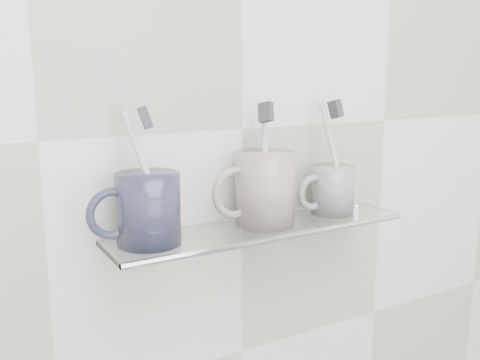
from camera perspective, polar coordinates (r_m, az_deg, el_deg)
wall_back at (r=0.88m, az=0.20°, el=5.45°), size 2.50×0.00×2.50m
shelf_glass at (r=0.86m, az=2.27°, el=-5.17°), size 0.50×0.12×0.01m
shelf_rail at (r=0.82m, az=4.37°, el=-6.14°), size 0.50×0.01×0.01m
bracket_left at (r=0.82m, az=-12.13°, el=-7.08°), size 0.02×0.03×0.02m
bracket_right at (r=1.02m, az=10.86°, el=-3.33°), size 0.02×0.03×0.02m
mug_left at (r=0.77m, az=-9.74°, el=-3.05°), size 0.10×0.10×0.10m
mug_left_handle at (r=0.76m, az=-13.45°, el=-3.51°), size 0.07×0.01×0.07m
toothbrush_left at (r=0.76m, az=-9.87°, el=0.56°), size 0.06×0.06×0.18m
bristles_left at (r=0.75m, az=-10.08°, el=6.56°), size 0.03×0.03×0.04m
mug_center at (r=0.86m, az=2.69°, el=-0.94°), size 0.12×0.12×0.12m
mug_center_handle at (r=0.83m, az=-0.45°, el=-1.34°), size 0.08×0.01×0.08m
toothbrush_center at (r=0.85m, az=2.72°, el=1.83°), size 0.04×0.07×0.18m
bristles_center at (r=0.84m, az=2.77°, el=7.23°), size 0.02×0.03×0.04m
mug_right at (r=0.94m, az=9.87°, el=-1.04°), size 0.09×0.09×0.08m
mug_right_handle at (r=0.91m, az=7.78°, el=-1.34°), size 0.06×0.01×0.06m
toothbrush_right at (r=0.93m, az=9.99°, el=2.53°), size 0.04×0.06×0.19m
bristles_right at (r=0.92m, az=10.17°, el=7.45°), size 0.02×0.03×0.04m
chrome_cap at (r=0.98m, az=12.00°, el=-2.68°), size 0.04×0.04×0.01m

